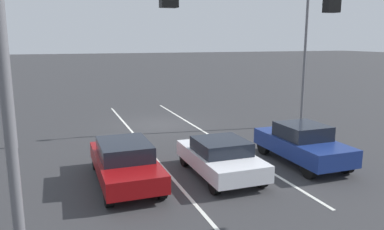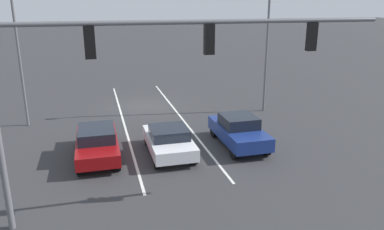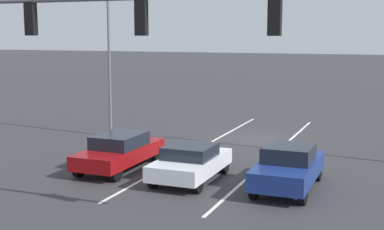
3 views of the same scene
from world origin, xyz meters
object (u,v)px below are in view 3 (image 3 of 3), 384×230
(car_white_midlane_front, at_px, (191,162))
(street_lamp_right_shoulder, at_px, (112,40))
(car_navy_leftlane_front, at_px, (288,167))
(car_maroon_rightlane_front, at_px, (120,150))
(traffic_signal_gantry, at_px, (72,42))

(car_white_midlane_front, bearing_deg, street_lamp_right_shoulder, -42.48)
(car_white_midlane_front, xyz_separation_m, street_lamp_right_shoulder, (6.92, -6.34, 4.37))
(car_navy_leftlane_front, distance_m, street_lamp_right_shoulder, 12.88)
(car_navy_leftlane_front, height_order, car_maroon_rightlane_front, car_navy_leftlane_front)
(car_maroon_rightlane_front, bearing_deg, traffic_signal_gantry, 105.69)
(car_white_midlane_front, height_order, traffic_signal_gantry, traffic_signal_gantry)
(car_navy_leftlane_front, distance_m, car_maroon_rightlane_front, 6.85)
(car_maroon_rightlane_front, height_order, car_white_midlane_front, car_maroon_rightlane_front)
(traffic_signal_gantry, xyz_separation_m, street_lamp_right_shoulder, (5.10, -10.98, -0.06))
(car_maroon_rightlane_front, xyz_separation_m, street_lamp_right_shoulder, (3.65, -5.82, 4.32))
(traffic_signal_gantry, height_order, street_lamp_right_shoulder, street_lamp_right_shoulder)
(car_maroon_rightlane_front, distance_m, car_white_midlane_front, 3.31)
(car_navy_leftlane_front, xyz_separation_m, traffic_signal_gantry, (5.40, 4.85, 4.33))
(car_white_midlane_front, distance_m, traffic_signal_gantry, 6.67)
(car_white_midlane_front, relative_size, traffic_signal_gantry, 0.31)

